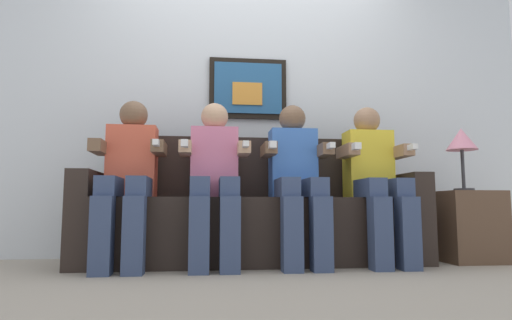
% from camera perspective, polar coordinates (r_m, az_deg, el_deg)
% --- Properties ---
extents(ground_plane, '(6.19, 6.19, 0.00)m').
position_cam_1_polar(ground_plane, '(2.75, 0.37, -14.33)').
color(ground_plane, '#9E9384').
extents(back_wall_assembly, '(4.76, 0.10, 2.60)m').
position_cam_1_polar(back_wall_assembly, '(3.60, -1.14, 8.49)').
color(back_wall_assembly, silver).
rests_on(back_wall_assembly, ground_plane).
extents(couch, '(2.36, 0.58, 0.90)m').
position_cam_1_polar(couch, '(3.04, -0.39, -7.64)').
color(couch, '#2D231E').
rests_on(couch, ground_plane).
extents(person_leftmost, '(0.46, 0.56, 1.11)m').
position_cam_1_polar(person_leftmost, '(2.91, -16.47, -1.67)').
color(person_leftmost, '#D8593F').
rests_on(person_leftmost, ground_plane).
extents(person_left_center, '(0.46, 0.56, 1.11)m').
position_cam_1_polar(person_left_center, '(2.87, -5.52, -1.82)').
color(person_left_center, pink).
rests_on(person_left_center, ground_plane).
extents(person_right_center, '(0.46, 0.56, 1.11)m').
position_cam_1_polar(person_right_center, '(2.93, 5.36, -1.92)').
color(person_right_center, '#3F72CC').
rests_on(person_right_center, ground_plane).
extents(person_rightmost, '(0.46, 0.56, 1.11)m').
position_cam_1_polar(person_rightmost, '(3.09, 15.45, -1.94)').
color(person_rightmost, yellow).
rests_on(person_rightmost, ground_plane).
extents(side_table_right, '(0.40, 0.40, 0.50)m').
position_cam_1_polar(side_table_right, '(3.46, 26.13, -7.87)').
color(side_table_right, brown).
rests_on(side_table_right, ground_plane).
extents(table_lamp, '(0.22, 0.22, 0.46)m').
position_cam_1_polar(table_lamp, '(3.48, 25.53, 2.16)').
color(table_lamp, '#333338').
rests_on(table_lamp, side_table_right).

